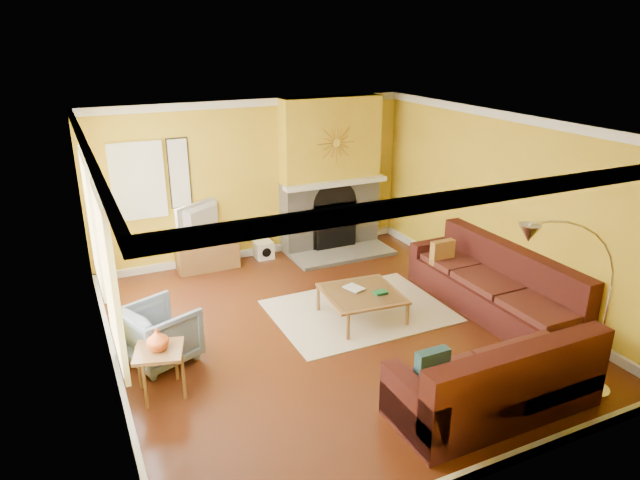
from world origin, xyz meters
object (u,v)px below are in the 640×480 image
coffee_table (362,305)px  media_console (207,252)px  armchair (160,334)px  arc_lamp (568,317)px  sectional_sofa (448,308)px  side_table (161,372)px

coffee_table → media_console: (-1.46, 2.65, 0.08)m
coffee_table → armchair: bearing=178.0°
media_console → armchair: 2.84m
armchair → arc_lamp: 4.53m
sectional_sofa → coffee_table: (-0.70, 0.97, -0.25)m
side_table → arc_lamp: bearing=-28.2°
sectional_sofa → arc_lamp: bearing=-83.3°
coffee_table → side_table: (-2.82, -0.60, 0.08)m
coffee_table → media_console: 3.03m
coffee_table → arc_lamp: bearing=-71.1°
coffee_table → media_console: bearing=118.9°
media_console → arc_lamp: 5.80m
side_table → sectional_sofa: bearing=-5.9°
coffee_table → side_table: 2.89m
media_console → armchair: bearing=-115.7°
side_table → arc_lamp: size_ratio=0.26×
sectional_sofa → media_console: 4.22m
media_console → side_table: bearing=-112.7°
armchair → arc_lamp: arc_lamp is taller
sectional_sofa → arc_lamp: size_ratio=1.73×
media_console → coffee_table: bearing=-61.1°
coffee_table → arc_lamp: arc_lamp is taller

